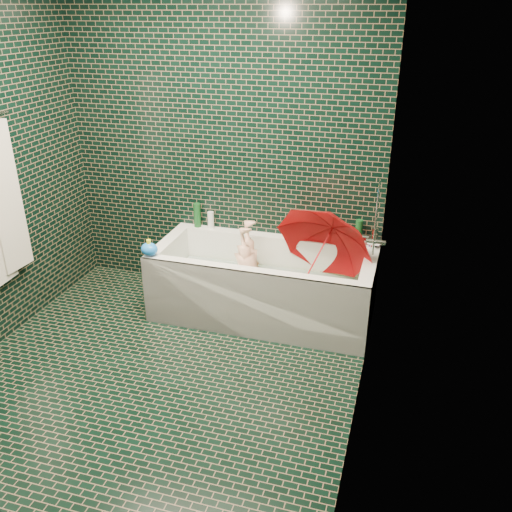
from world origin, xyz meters
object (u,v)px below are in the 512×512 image
(child, at_px, (250,275))
(bath_toy, at_px, (149,249))
(umbrella, at_px, (318,256))
(rubber_duck, at_px, (354,241))
(bathtub, at_px, (263,291))

(child, height_order, bath_toy, bath_toy)
(umbrella, distance_m, rubber_duck, 0.39)
(rubber_duck, xyz_separation_m, bath_toy, (-1.44, -0.62, 0.01))
(umbrella, relative_size, bath_toy, 5.09)
(child, distance_m, umbrella, 0.61)
(child, xyz_separation_m, umbrella, (0.55, -0.06, 0.27))
(bathtub, distance_m, bath_toy, 0.94)
(rubber_duck, bearing_deg, bath_toy, -152.41)
(bathtub, bearing_deg, child, 153.05)
(umbrella, xyz_separation_m, rubber_duck, (0.22, 0.32, 0.02))
(bathtub, bearing_deg, rubber_duck, 26.66)
(bathtub, height_order, rubber_duck, rubber_duck)
(rubber_duck, bearing_deg, bathtub, -149.09)
(rubber_duck, height_order, bath_toy, bath_toy)
(child, xyz_separation_m, rubber_duck, (0.77, 0.26, 0.28))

